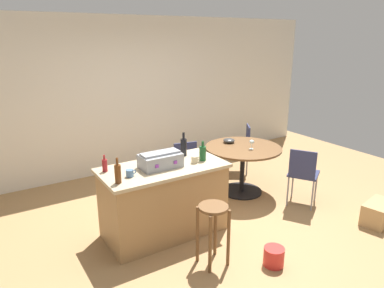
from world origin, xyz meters
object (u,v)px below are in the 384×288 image
object	(u,v)px
bottle_3	(105,165)
folding_chair_left	(241,145)
bottle_1	(203,153)
cup_1	(195,160)
dining_table	(243,157)
wooden_stool	(213,223)
wine_glass	(252,142)
plastic_bucket	(274,257)
folding_chair_near	(188,168)
folding_chair_far	(303,172)
toolbox	(160,160)
kitchen_island	(164,200)
bottle_0	(118,173)
bottle_2	(184,147)
cup_0	(130,173)
cardboard_box	(378,213)
serving_bowl	(229,141)

from	to	relation	value
bottle_3	folding_chair_left	bearing A→B (deg)	18.15
bottle_1	cup_1	xyz separation A→B (m)	(-0.13, -0.02, -0.05)
dining_table	cup_1	bearing A→B (deg)	-156.85
wooden_stool	wine_glass	world-z (taller)	wine_glass
bottle_3	plastic_bucket	bearing A→B (deg)	-47.35
folding_chair_left	folding_chair_near	bearing A→B (deg)	-161.79
wooden_stool	folding_chair_far	xyz separation A→B (m)	(1.87, 0.43, 0.03)
folding_chair_far	bottle_1	distance (m)	1.60
folding_chair_left	toolbox	size ratio (longest dim) A/B	1.79
kitchen_island	cup_1	bearing A→B (deg)	-14.44
bottle_0	bottle_2	distance (m)	1.11
plastic_bucket	wine_glass	bearing A→B (deg)	57.30
kitchen_island	bottle_2	bearing A→B (deg)	26.90
bottle_0	cup_0	distance (m)	0.21
bottle_3	toolbox	bearing A→B (deg)	-20.00
wooden_stool	cup_0	distance (m)	1.05
folding_chair_far	bottle_3	size ratio (longest dim) A/B	4.38
wooden_stool	folding_chair_left	bearing A→B (deg)	44.27
folding_chair_far	bottle_0	xyz separation A→B (m)	(-2.64, 0.21, 0.47)
bottle_1	wooden_stool	bearing A→B (deg)	-116.20
bottle_0	bottle_3	xyz separation A→B (m)	(-0.01, 0.39, -0.03)
folding_chair_near	cardboard_box	xyz separation A→B (m)	(1.73, -1.95, -0.36)
folding_chair_far	bottle_1	size ratio (longest dim) A/B	3.49
bottle_3	plastic_bucket	world-z (taller)	bottle_3
cup_1	cup_0	bearing A→B (deg)	179.50
folding_chair_far	bottle_3	xyz separation A→B (m)	(-2.65, 0.60, 0.44)
folding_chair_left	cup_1	bearing A→B (deg)	-145.37
kitchen_island	folding_chair_near	distance (m)	1.01
folding_chair_near	bottle_2	xyz separation A→B (m)	(-0.35, -0.45, 0.50)
bottle_2	serving_bowl	world-z (taller)	bottle_2
folding_chair_left	dining_table	bearing A→B (deg)	-128.14
toolbox	plastic_bucket	world-z (taller)	toolbox
bottle_2	serving_bowl	bearing A→B (deg)	23.97
toolbox	cup_0	world-z (taller)	toolbox
wooden_stool	toolbox	distance (m)	0.97
folding_chair_near	bottle_0	world-z (taller)	bottle_0
bottle_0	bottle_1	bearing A→B (deg)	5.61
toolbox	bottle_2	distance (m)	0.50
bottle_1	bottle_2	world-z (taller)	bottle_2
wooden_stool	folding_chair_far	size ratio (longest dim) A/B	0.79
kitchen_island	folding_chair_left	size ratio (longest dim) A/B	1.75
dining_table	wine_glass	world-z (taller)	wine_glass
folding_chair_far	wine_glass	world-z (taller)	wine_glass
kitchen_island	folding_chair_near	size ratio (longest dim) A/B	1.76
dining_table	folding_chair_near	xyz separation A→B (m)	(-0.84, 0.24, -0.07)
folding_chair_left	cup_0	bearing A→B (deg)	-155.09
folding_chair_left	kitchen_island	bearing A→B (deg)	-152.47
dining_table	wine_glass	xyz separation A→B (m)	(0.04, -0.15, 0.28)
wine_glass	serving_bowl	distance (m)	0.45
kitchen_island	cardboard_box	bearing A→B (deg)	-27.36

